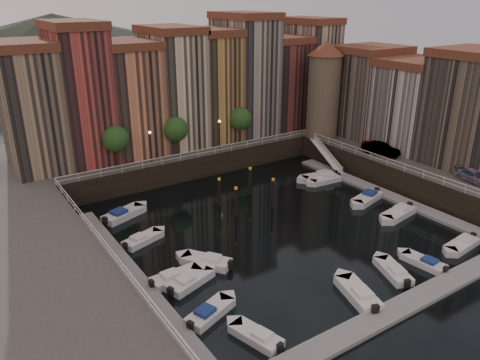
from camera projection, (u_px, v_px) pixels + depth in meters
ground at (272, 225)px, 49.63m from camera, size 200.00×200.00×0.00m
quay_far at (166, 149)px, 69.26m from camera, size 80.00×20.00×3.00m
quay_right at (450, 167)px, 61.86m from camera, size 20.00×36.00×3.00m
dock_left at (130, 274)px, 40.50m from camera, size 2.00×28.00×0.35m
dock_right at (383, 193)px, 57.08m from camera, size 2.00×28.00×0.35m
dock_near at (404, 306)px, 36.37m from camera, size 30.00×2.00×0.35m
mountains at (44, 51)px, 132.98m from camera, size 145.00×100.00×18.00m
far_terrace at (192, 85)px, 65.54m from camera, size 48.70×10.30×17.50m
right_terrace at (414, 100)px, 62.63m from camera, size 9.30×24.30×14.00m
corner_tower at (324, 88)px, 67.37m from camera, size 5.20×5.20×13.80m
promenade_trees at (180, 128)px, 60.65m from camera, size 21.20×3.20×5.20m
street_lamps at (186, 135)px, 60.30m from camera, size 10.36×0.36×4.18m
railings at (246, 177)px, 52.03m from camera, size 36.08×34.04×0.52m
gangway at (327, 154)px, 65.44m from camera, size 2.78×8.32×3.73m
mooring_pilings at (245, 192)px, 53.54m from camera, size 5.39×4.73×3.78m
boat_left_0 at (209, 313)px, 35.29m from camera, size 4.64×3.05×1.05m
boat_left_1 at (190, 281)px, 39.16m from camera, size 4.79×3.01×1.08m
boat_left_2 at (175, 277)px, 39.70m from camera, size 4.72×1.84×1.08m
boat_left_3 at (142, 239)px, 45.90m from camera, size 4.52×2.83×1.02m
boat_left_4 at (123, 214)px, 51.04m from camera, size 5.30×3.48×1.20m
boat_right_0 at (462, 244)px, 44.99m from camera, size 4.60×2.06×1.04m
boat_right_1 at (399, 213)px, 51.35m from camera, size 5.12×2.53×1.15m
boat_right_2 at (367, 198)px, 55.20m from camera, size 5.11×2.91×1.14m
boat_right_3 at (326, 180)px, 60.78m from camera, size 4.63×1.95×1.05m
boat_right_4 at (320, 177)px, 61.60m from camera, size 5.21×2.86×1.17m
boat_near_0 at (257, 336)px, 32.87m from camera, size 2.56×4.38×0.98m
boat_near_1 at (359, 294)px, 37.44m from camera, size 3.08×5.19×1.16m
boat_near_2 at (394, 271)px, 40.57m from camera, size 2.99×4.60×1.04m
boat_near_3 at (425, 262)px, 42.00m from camera, size 1.93×4.24×0.96m
car_a at (378, 147)px, 62.48m from camera, size 2.67×4.70×1.51m
car_b at (381, 150)px, 61.38m from camera, size 2.83×5.01×1.56m
car_c at (475, 177)px, 52.36m from camera, size 2.66×4.92×1.35m
boat_extra_935 at (207, 261)px, 42.06m from camera, size 4.02×4.68×1.10m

